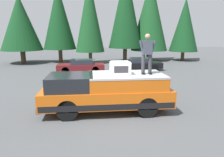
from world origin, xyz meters
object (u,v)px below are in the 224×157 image
object	(u,v)px
compressor_unit	(120,68)
pickup_truck	(107,92)
parked_car_black	(140,64)
person_on_truck_bed	(147,53)
parked_car_maroon	(81,66)

from	to	relation	value
compressor_unit	pickup_truck	bearing A→B (deg)	81.43
parked_car_black	person_on_truck_bed	bearing A→B (deg)	167.86
person_on_truck_bed	parked_car_maroon	size ratio (longest dim) A/B	0.41
compressor_unit	parked_car_black	bearing A→B (deg)	-17.97
pickup_truck	parked_car_maroon	bearing A→B (deg)	8.55
pickup_truck	parked_car_maroon	xyz separation A→B (m)	(9.75, 1.47, -0.29)
compressor_unit	person_on_truck_bed	size ratio (longest dim) A/B	0.50
parked_car_maroon	pickup_truck	bearing A→B (deg)	-171.45
parked_car_black	compressor_unit	bearing A→B (deg)	162.03
compressor_unit	parked_car_black	xyz separation A→B (m)	(10.47, -3.39, -1.35)
compressor_unit	person_on_truck_bed	distance (m)	1.29
parked_car_black	pickup_truck	bearing A→B (deg)	159.07
parked_car_black	parked_car_maroon	xyz separation A→B (m)	(-0.63, 5.44, 0.00)
pickup_truck	person_on_truck_bed	xyz separation A→B (m)	(-0.14, -1.71, 1.68)
person_on_truck_bed	parked_car_black	world-z (taller)	person_on_truck_bed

